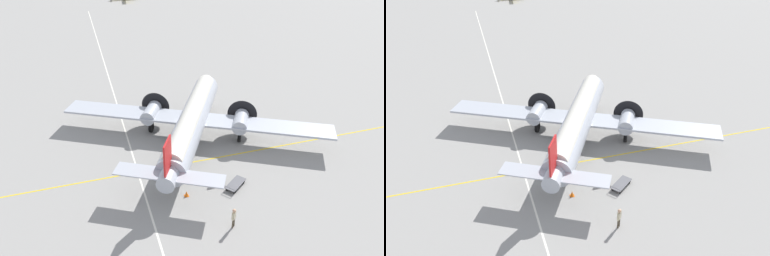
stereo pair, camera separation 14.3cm
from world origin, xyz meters
TOP-DOWN VIEW (x-y plane):
  - ground_plane at (0.00, 0.00)m, footprint 300.00×300.00m
  - apron_line_eastwest at (0.00, 3.23)m, footprint 120.00×0.16m
  - apron_line_northsouth at (6.12, 0.00)m, footprint 0.16×120.00m
  - airliner_main at (-0.21, -0.37)m, footprint 25.28×19.55m
  - crew_foreground at (0.53, 11.96)m, footprint 0.46×0.44m
  - suitcase_near_door at (0.31, 7.00)m, footprint 0.41×0.17m
  - suitcase_upright_spare at (0.03, 7.02)m, footprint 0.50×0.12m
  - baggage_cart at (-1.48, 7.67)m, footprint 2.29×2.07m
  - traffic_cone at (2.85, 7.60)m, footprint 0.37×0.37m

SIDE VIEW (x-z plane):
  - ground_plane at x=0.00m, z-range 0.00..0.00m
  - apron_line_eastwest at x=0.00m, z-range 0.00..0.01m
  - apron_line_northsouth at x=6.12m, z-range 0.00..0.01m
  - traffic_cone at x=2.85m, z-range -0.02..0.46m
  - suitcase_upright_spare at x=0.03m, z-range -0.02..0.56m
  - baggage_cart at x=-1.48m, z-range -0.01..0.55m
  - suitcase_near_door at x=0.31m, z-range -0.02..0.59m
  - crew_foreground at x=0.53m, z-range 0.20..1.94m
  - airliner_main at x=-0.21m, z-range -0.40..5.55m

